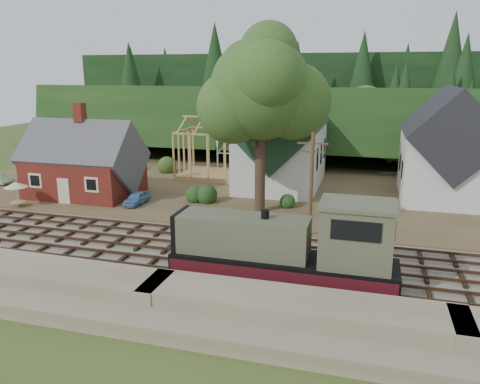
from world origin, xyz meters
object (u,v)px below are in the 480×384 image
(car_red, at_px, (478,205))
(patio_set, at_px, (16,186))
(locomotive, at_px, (291,248))
(car_blue, at_px, (137,198))

(car_red, bearing_deg, patio_set, 101.18)
(locomotive, distance_m, car_blue, 20.46)
(car_red, xyz_separation_m, patio_set, (-39.84, -9.60, 1.35))
(car_blue, height_order, patio_set, patio_set)
(car_blue, xyz_separation_m, car_red, (29.82, 5.96, 0.00))
(locomotive, relative_size, patio_set, 5.68)
(locomotive, height_order, car_blue, locomotive)
(car_blue, distance_m, patio_set, 10.74)
(locomotive, height_order, car_red, locomotive)
(locomotive, relative_size, car_blue, 3.77)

